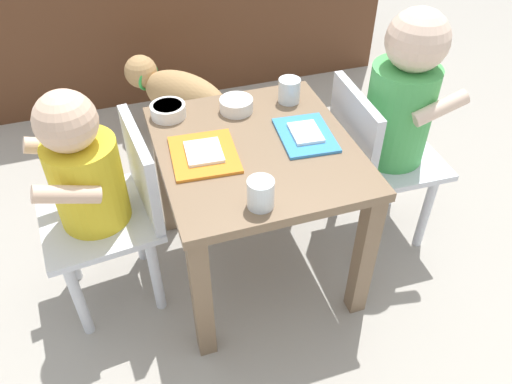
{
  "coord_description": "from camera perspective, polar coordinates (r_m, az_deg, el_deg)",
  "views": [
    {
      "loc": [
        -0.32,
        -0.98,
        1.18
      ],
      "look_at": [
        0.0,
        0.0,
        0.28
      ],
      "focal_mm": 35.61,
      "sensor_mm": 36.0,
      "label": 1
    }
  ],
  "objects": [
    {
      "name": "water_cup_left",
      "position": [
        1.44,
        3.74,
        11.17
      ],
      "size": [
        0.06,
        0.06,
        0.07
      ],
      "color": "white",
      "rests_on": "dining_table"
    },
    {
      "name": "water_cup_right",
      "position": [
        1.08,
        0.52,
        -0.34
      ],
      "size": [
        0.06,
        0.06,
        0.07
      ],
      "color": "white",
      "rests_on": "dining_table"
    },
    {
      "name": "dog",
      "position": [
        1.95,
        -8.66,
        10.68
      ],
      "size": [
        0.37,
        0.42,
        0.32
      ],
      "color": "tan",
      "rests_on": "ground"
    },
    {
      "name": "food_tray_left",
      "position": [
        1.24,
        -5.82,
        4.19
      ],
      "size": [
        0.17,
        0.19,
        0.02
      ],
      "color": "orange",
      "rests_on": "dining_table"
    },
    {
      "name": "cereal_bowl_left_side",
      "position": [
        1.4,
        -9.84,
        9.05
      ],
      "size": [
        0.09,
        0.09,
        0.04
      ],
      "color": "white",
      "rests_on": "dining_table"
    },
    {
      "name": "food_tray_right",
      "position": [
        1.31,
        5.64,
        6.36
      ],
      "size": [
        0.15,
        0.19,
        0.02
      ],
      "color": "#388CD8",
      "rests_on": "dining_table"
    },
    {
      "name": "seated_child_right",
      "position": [
        1.43,
        15.6,
        9.13
      ],
      "size": [
        0.29,
        0.29,
        0.73
      ],
      "color": "silver",
      "rests_on": "ground"
    },
    {
      "name": "dining_table",
      "position": [
        1.32,
        -0.0,
        2.25
      ],
      "size": [
        0.49,
        0.54,
        0.44
      ],
      "color": "#7A6047",
      "rests_on": "ground"
    },
    {
      "name": "seated_child_left",
      "position": [
        1.26,
        -17.97,
        1.36
      ],
      "size": [
        0.31,
        0.31,
        0.65
      ],
      "color": "silver",
      "rests_on": "ground"
    },
    {
      "name": "veggie_bowl_far",
      "position": [
        1.4,
        -2.1,
        9.81
      ],
      "size": [
        0.09,
        0.09,
        0.04
      ],
      "color": "white",
      "rests_on": "dining_table"
    },
    {
      "name": "ground_plane",
      "position": [
        1.57,
        -0.0,
        -7.86
      ],
      "size": [
        7.0,
        7.0,
        0.0
      ],
      "primitive_type": "plane",
      "color": "#9E998E"
    }
  ]
}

